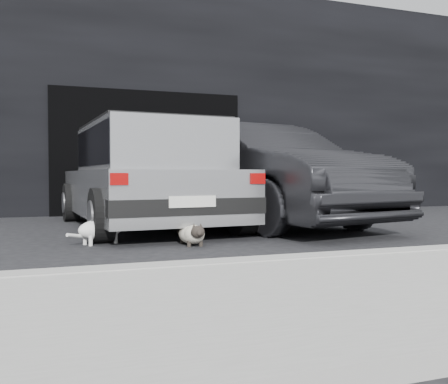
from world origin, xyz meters
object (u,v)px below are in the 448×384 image
object	(u,v)px
silver_hatchback	(147,171)
cat_white	(103,228)
second_car	(256,173)
cat_siamese	(192,234)

from	to	relation	value
silver_hatchback	cat_white	world-z (taller)	silver_hatchback
silver_hatchback	second_car	xyz separation A→B (m)	(1.81, -0.10, -0.03)
second_car	cat_white	size ratio (longest dim) A/B	6.77
silver_hatchback	second_car	size ratio (longest dim) A/B	0.88
cat_siamese	cat_white	xyz separation A→B (m)	(-0.97, 0.49, 0.06)
cat_white	second_car	bearing A→B (deg)	96.24
silver_hatchback	second_car	distance (m)	1.81
silver_hatchback	cat_white	size ratio (longest dim) A/B	5.93
second_car	cat_siamese	distance (m)	2.70
cat_siamese	cat_white	bearing A→B (deg)	-25.94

